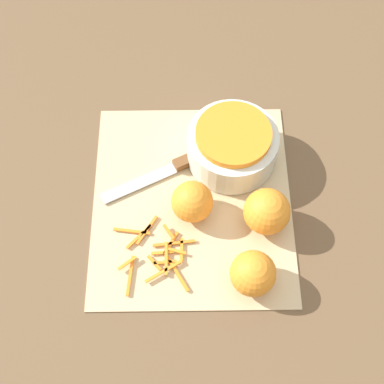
{
  "coord_description": "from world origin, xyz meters",
  "views": [
    {
      "loc": [
        0.44,
        -0.01,
        0.86
      ],
      "look_at": [
        0.0,
        0.0,
        0.04
      ],
      "focal_mm": 50.0,
      "sensor_mm": 36.0,
      "label": 1
    }
  ],
  "objects_px": {
    "orange_left": "(253,273)",
    "orange_back": "(191,202)",
    "bowl_speckled": "(232,145)",
    "knife": "(186,162)",
    "orange_right": "(267,212)"
  },
  "relations": [
    {
      "from": "knife",
      "to": "orange_right",
      "type": "xyz_separation_m",
      "value": [
        0.12,
        0.14,
        0.03
      ]
    },
    {
      "from": "knife",
      "to": "bowl_speckled",
      "type": "bearing_deg",
      "value": 163.49
    },
    {
      "from": "knife",
      "to": "orange_right",
      "type": "height_order",
      "value": "orange_right"
    },
    {
      "from": "knife",
      "to": "orange_left",
      "type": "distance_m",
      "value": 0.26
    },
    {
      "from": "bowl_speckled",
      "to": "orange_back",
      "type": "bearing_deg",
      "value": -33.96
    },
    {
      "from": "orange_left",
      "to": "orange_back",
      "type": "bearing_deg",
      "value": -143.12
    },
    {
      "from": "orange_right",
      "to": "knife",
      "type": "bearing_deg",
      "value": -131.38
    },
    {
      "from": "knife",
      "to": "orange_right",
      "type": "relative_size",
      "value": 2.87
    },
    {
      "from": "knife",
      "to": "orange_back",
      "type": "height_order",
      "value": "orange_back"
    },
    {
      "from": "bowl_speckled",
      "to": "orange_left",
      "type": "distance_m",
      "value": 0.25
    },
    {
      "from": "bowl_speckled",
      "to": "knife",
      "type": "distance_m",
      "value": 0.09
    },
    {
      "from": "orange_right",
      "to": "orange_back",
      "type": "xyz_separation_m",
      "value": [
        -0.02,
        -0.13,
        -0.0
      ]
    },
    {
      "from": "knife",
      "to": "orange_back",
      "type": "distance_m",
      "value": 0.1
    },
    {
      "from": "orange_right",
      "to": "orange_back",
      "type": "distance_m",
      "value": 0.13
    },
    {
      "from": "orange_right",
      "to": "orange_back",
      "type": "relative_size",
      "value": 1.1
    }
  ]
}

